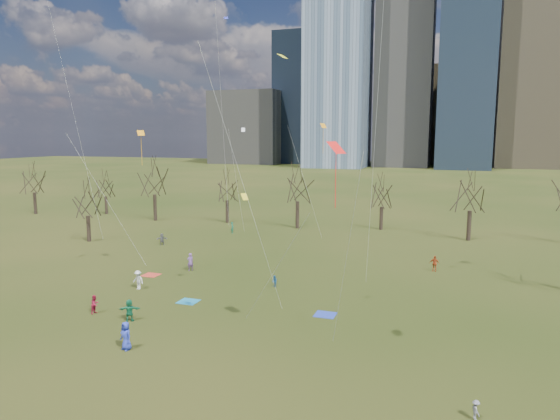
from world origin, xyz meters
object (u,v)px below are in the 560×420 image
(blanket_navy, at_px, (325,315))
(blanket_crimson, at_px, (151,275))
(blanket_teal, at_px, (188,301))
(person_0, at_px, (126,336))
(person_2, at_px, (95,304))

(blanket_navy, height_order, blanket_crimson, same)
(blanket_teal, height_order, blanket_crimson, same)
(person_0, distance_m, person_2, 7.99)
(person_0, bearing_deg, blanket_navy, 62.66)
(person_0, relative_size, person_2, 1.26)
(person_0, bearing_deg, blanket_crimson, 136.81)
(blanket_navy, bearing_deg, person_0, -135.53)
(blanket_teal, bearing_deg, person_2, -138.33)
(blanket_navy, xyz_separation_m, person_0, (-10.58, -10.38, 0.91))
(blanket_teal, distance_m, blanket_navy, 11.55)
(blanket_navy, bearing_deg, blanket_teal, -176.31)
(person_2, bearing_deg, person_0, -125.18)
(blanket_teal, relative_size, person_0, 0.86)
(blanket_navy, xyz_separation_m, blanket_crimson, (-19.03, 5.12, 0.00))
(blanket_teal, distance_m, person_2, 7.31)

